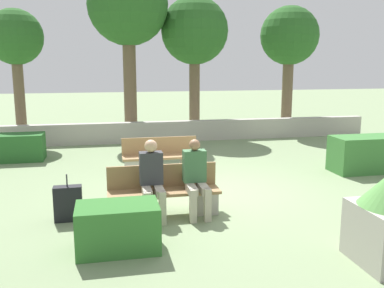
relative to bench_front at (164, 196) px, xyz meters
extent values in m
plane|color=gray|center=(1.15, 1.04, -0.32)|extent=(60.00, 60.00, 0.00)
cube|color=#ADA89E|center=(1.15, 6.79, 0.01)|extent=(13.74, 0.30, 0.66)
cube|color=#937047|center=(0.00, -0.05, 0.08)|extent=(1.89, 0.44, 0.05)
cube|color=#937047|center=(0.00, 0.20, 0.31)|extent=(1.89, 0.04, 0.40)
cube|color=#ADA89E|center=(-0.71, -0.05, -0.13)|extent=(0.36, 0.40, 0.37)
cube|color=#ADA89E|center=(0.71, -0.05, -0.13)|extent=(0.36, 0.40, 0.37)
cube|color=#937047|center=(0.31, 2.69, 0.08)|extent=(1.77, 0.44, 0.05)
cube|color=#937047|center=(0.31, 2.93, 0.31)|extent=(1.77, 0.04, 0.40)
cube|color=#ADA89E|center=(-0.35, 2.69, -0.13)|extent=(0.36, 0.40, 0.37)
cube|color=#ADA89E|center=(0.96, 2.69, -0.13)|extent=(0.36, 0.40, 0.37)
cube|color=#B2A893|center=(0.42, -0.26, 0.17)|extent=(0.14, 0.46, 0.13)
cube|color=#B2A893|center=(0.62, -0.26, 0.17)|extent=(0.14, 0.46, 0.13)
cube|color=#B2A893|center=(0.40, -0.49, -0.04)|extent=(0.11, 0.11, 0.55)
cube|color=#B2A893|center=(0.64, -0.49, -0.04)|extent=(0.11, 0.11, 0.55)
cube|color=#3D6B42|center=(0.52, -0.02, 0.51)|extent=(0.38, 0.22, 0.54)
sphere|color=#936B4C|center=(0.52, -0.04, 0.87)|extent=(0.19, 0.19, 0.19)
cube|color=#B2A893|center=(-0.31, -0.26, 0.17)|extent=(0.14, 0.46, 0.13)
cube|color=#B2A893|center=(-0.11, -0.26, 0.17)|extent=(0.14, 0.46, 0.13)
cube|color=#B2A893|center=(-0.33, -0.49, -0.04)|extent=(0.11, 0.11, 0.55)
cube|color=#B2A893|center=(-0.09, -0.49, -0.04)|extent=(0.11, 0.11, 0.55)
cube|color=#333338|center=(-0.21, -0.02, 0.51)|extent=(0.38, 0.22, 0.54)
sphere|color=tan|center=(-0.21, -0.04, 0.88)|extent=(0.21, 0.21, 0.21)
cube|color=#286028|center=(-3.50, 4.81, 0.04)|extent=(1.93, 0.76, 0.70)
cube|color=#33702D|center=(-0.82, -1.27, 0.01)|extent=(1.12, 0.69, 0.65)
cube|color=#3D7A38|center=(5.20, 1.92, 0.11)|extent=(1.85, 0.79, 0.84)
cube|color=black|center=(-1.57, 0.01, -0.03)|extent=(0.45, 0.20, 0.58)
cylinder|color=#333338|center=(-1.57, 0.01, 0.37)|extent=(0.02, 0.02, 0.20)
cylinder|color=brown|center=(-3.53, 7.43, 1.11)|extent=(0.33, 0.33, 2.85)
sphere|color=#285B23|center=(-3.53, 7.43, 3.01)|extent=(1.71, 1.71, 1.71)
cylinder|color=brown|center=(-0.07, 7.44, 1.51)|extent=(0.42, 0.42, 3.65)
sphere|color=#285B23|center=(-0.07, 7.44, 4.05)|extent=(2.59, 2.59, 2.59)
cylinder|color=brown|center=(2.18, 7.77, 1.18)|extent=(0.37, 0.37, 2.99)
sphere|color=#285B23|center=(2.18, 7.77, 3.30)|extent=(2.29, 2.29, 2.29)
cylinder|color=brown|center=(5.65, 7.76, 1.14)|extent=(0.38, 0.38, 2.92)
sphere|color=#285B23|center=(5.65, 7.76, 3.18)|extent=(2.08, 2.08, 2.08)
camera|label=1|loc=(-0.95, -6.90, 2.23)|focal=40.00mm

